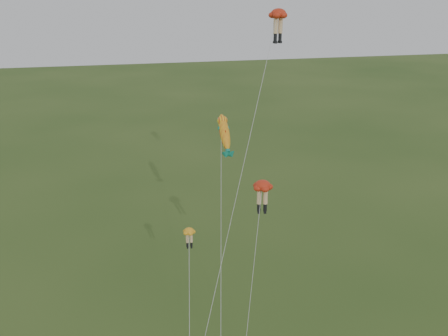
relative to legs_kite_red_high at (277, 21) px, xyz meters
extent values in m
ellipsoid|color=red|center=(0.14, 0.17, 0.57)|extent=(1.89, 1.89, 0.75)
cylinder|color=#F6C791|center=(-0.08, 0.10, -0.32)|extent=(0.33, 0.33, 1.14)
cylinder|color=black|center=(-0.08, 0.10, -1.17)|extent=(0.26, 0.26, 0.57)
cube|color=black|center=(-0.08, 0.10, -1.54)|extent=(0.28, 0.37, 0.17)
cylinder|color=#F6C791|center=(0.36, 0.24, -0.32)|extent=(0.33, 0.33, 1.14)
cylinder|color=black|center=(0.36, 0.24, -1.17)|extent=(0.26, 0.26, 0.57)
cube|color=black|center=(0.36, 0.24, -1.54)|extent=(0.28, 0.37, 0.17)
cylinder|color=silver|center=(-4.17, -5.03, -10.86)|extent=(8.65, 10.44, 23.60)
ellipsoid|color=red|center=(-2.87, -6.49, -10.43)|extent=(1.72, 1.72, 0.72)
cylinder|color=#F6C791|center=(-3.08, -6.44, -11.28)|extent=(0.32, 0.32, 1.10)
cylinder|color=black|center=(-3.08, -6.44, -12.10)|extent=(0.25, 0.25, 0.55)
cube|color=black|center=(-3.08, -6.44, -12.46)|extent=(0.25, 0.35, 0.16)
cylinder|color=#F6C791|center=(-2.66, -6.54, -11.28)|extent=(0.32, 0.32, 1.10)
cylinder|color=black|center=(-2.66, -6.54, -12.10)|extent=(0.25, 0.25, 0.55)
cube|color=black|center=(-2.66, -6.54, -12.46)|extent=(0.25, 0.35, 0.16)
cylinder|color=silver|center=(-3.90, -8.06, -16.37)|extent=(2.09, 3.18, 12.58)
ellipsoid|color=#F9A81F|center=(-7.73, -4.20, -14.54)|extent=(1.06, 1.06, 0.48)
cylinder|color=#F6C791|center=(-7.88, -4.19, -15.11)|extent=(0.21, 0.21, 0.74)
cylinder|color=black|center=(-7.88, -4.19, -15.66)|extent=(0.17, 0.17, 0.37)
cube|color=black|center=(-7.88, -4.19, -15.90)|extent=(0.14, 0.23, 0.11)
cylinder|color=#F6C791|center=(-7.58, -4.22, -15.11)|extent=(0.21, 0.21, 0.74)
cylinder|color=black|center=(-7.58, -4.22, -15.66)|extent=(0.17, 0.17, 0.37)
cube|color=black|center=(-7.58, -4.22, -15.90)|extent=(0.14, 0.23, 0.11)
cylinder|color=silver|center=(-8.36, -7.56, -18.48)|extent=(1.29, 6.75, 8.37)
ellipsoid|color=yellow|center=(-3.82, 1.04, -8.65)|extent=(0.90, 2.98, 3.02)
sphere|color=yellow|center=(-3.82, 1.04, -8.65)|extent=(0.90, 1.27, 1.27)
cone|color=#137F68|center=(-3.82, 1.04, -8.65)|extent=(0.70, 1.21, 1.20)
cone|color=#137F68|center=(-3.82, 1.04, -8.65)|extent=(0.70, 1.21, 1.20)
cone|color=#137F68|center=(-3.82, 1.04, -8.65)|extent=(0.40, 0.67, 0.67)
cone|color=#137F68|center=(-3.82, 1.04, -8.65)|extent=(0.40, 0.67, 0.67)
cone|color=red|center=(-3.82, 1.04, -8.65)|extent=(0.44, 0.67, 0.66)
cylinder|color=silver|center=(-5.39, -5.14, -15.65)|extent=(3.17, 12.40, 14.02)
camera|label=1|loc=(-12.70, -36.94, 2.45)|focal=40.00mm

